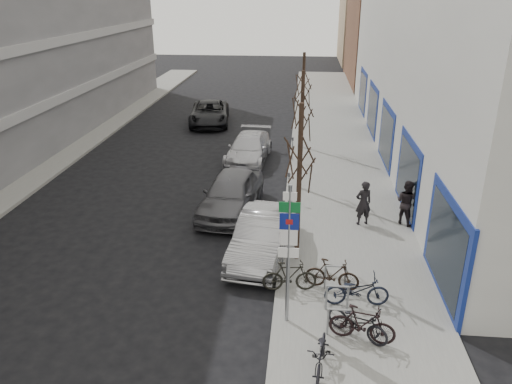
% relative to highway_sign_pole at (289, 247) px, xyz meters
% --- Properties ---
extents(ground, '(120.00, 120.00, 0.00)m').
position_rel_highway_sign_pole_xyz_m(ground, '(-2.40, 0.01, -2.46)').
color(ground, black).
rests_on(ground, ground).
extents(sidewalk_east, '(5.00, 70.00, 0.15)m').
position_rel_highway_sign_pole_xyz_m(sidewalk_east, '(2.10, 10.01, -2.38)').
color(sidewalk_east, slate).
rests_on(sidewalk_east, ground).
extents(sidewalk_west, '(3.00, 70.00, 0.15)m').
position_rel_highway_sign_pole_xyz_m(sidewalk_west, '(-13.40, 10.01, -2.38)').
color(sidewalk_west, slate).
rests_on(sidewalk_west, ground).
extents(brick_building_far, '(12.00, 14.00, 8.00)m').
position_rel_highway_sign_pole_xyz_m(brick_building_far, '(10.60, 40.01, 1.54)').
color(brick_building_far, brown).
rests_on(brick_building_far, ground).
extents(tan_building_far, '(13.00, 12.00, 9.00)m').
position_rel_highway_sign_pole_xyz_m(tan_building_far, '(11.10, 55.01, 2.04)').
color(tan_building_far, '#937A5B').
rests_on(tan_building_far, ground).
extents(highway_sign_pole, '(0.55, 0.10, 4.20)m').
position_rel_highway_sign_pole_xyz_m(highway_sign_pole, '(0.00, 0.00, 0.00)').
color(highway_sign_pole, gray).
rests_on(highway_sign_pole, ground).
extents(bike_rack, '(0.66, 2.26, 0.83)m').
position_rel_highway_sign_pole_xyz_m(bike_rack, '(1.40, 0.61, -1.80)').
color(bike_rack, gray).
rests_on(bike_rack, sidewalk_east).
extents(tree_near, '(1.80, 1.80, 5.50)m').
position_rel_highway_sign_pole_xyz_m(tree_near, '(0.20, 3.51, 1.65)').
color(tree_near, black).
rests_on(tree_near, ground).
extents(tree_mid, '(1.80, 1.80, 5.50)m').
position_rel_highway_sign_pole_xyz_m(tree_mid, '(0.20, 10.01, 1.65)').
color(tree_mid, black).
rests_on(tree_mid, ground).
extents(tree_far, '(1.80, 1.80, 5.50)m').
position_rel_highway_sign_pole_xyz_m(tree_far, '(0.20, 16.51, 1.65)').
color(tree_far, black).
rests_on(tree_far, ground).
extents(meter_front, '(0.10, 0.08, 1.27)m').
position_rel_highway_sign_pole_xyz_m(meter_front, '(-0.25, 3.01, -1.54)').
color(meter_front, gray).
rests_on(meter_front, sidewalk_east).
extents(meter_mid, '(0.10, 0.08, 1.27)m').
position_rel_highway_sign_pole_xyz_m(meter_mid, '(-0.25, 8.51, -1.54)').
color(meter_mid, gray).
rests_on(meter_mid, sidewalk_east).
extents(meter_back, '(0.10, 0.08, 1.27)m').
position_rel_highway_sign_pole_xyz_m(meter_back, '(-0.25, 14.01, -1.54)').
color(meter_back, gray).
rests_on(meter_back, sidewalk_east).
extents(bike_near_left, '(0.75, 1.82, 1.08)m').
position_rel_highway_sign_pole_xyz_m(bike_near_left, '(0.90, -1.87, -1.77)').
color(bike_near_left, black).
rests_on(bike_near_left, sidewalk_east).
extents(bike_near_right, '(1.81, 0.88, 1.06)m').
position_rel_highway_sign_pole_xyz_m(bike_near_right, '(1.97, -0.66, -1.78)').
color(bike_near_right, black).
rests_on(bike_near_right, sidewalk_east).
extents(bike_mid_curb, '(1.90, 0.69, 1.14)m').
position_rel_highway_sign_pole_xyz_m(bike_mid_curb, '(1.98, 0.95, -1.74)').
color(bike_mid_curb, black).
rests_on(bike_mid_curb, sidewalk_east).
extents(bike_mid_inner, '(1.72, 0.70, 1.01)m').
position_rel_highway_sign_pole_xyz_m(bike_mid_inner, '(0.02, 1.50, -1.80)').
color(bike_mid_inner, black).
rests_on(bike_mid_inner, sidewalk_east).
extents(bike_far_curb, '(1.77, 1.43, 1.08)m').
position_rel_highway_sign_pole_xyz_m(bike_far_curb, '(1.87, -0.49, -1.77)').
color(bike_far_curb, black).
rests_on(bike_far_curb, sidewalk_east).
extents(bike_far_inner, '(1.73, 0.80, 1.01)m').
position_rel_highway_sign_pole_xyz_m(bike_far_inner, '(1.31, 1.74, -1.80)').
color(bike_far_inner, black).
rests_on(bike_far_inner, sidewalk_east).
extents(parked_car_front, '(2.22, 4.85, 1.54)m').
position_rel_highway_sign_pole_xyz_m(parked_car_front, '(-1.00, 3.83, -1.69)').
color(parked_car_front, '#97989C').
rests_on(parked_car_front, ground).
extents(parked_car_mid, '(2.63, 5.20, 1.70)m').
position_rel_highway_sign_pole_xyz_m(parked_car_mid, '(-2.60, 7.38, -1.61)').
color(parked_car_mid, '#505055').
rests_on(parked_car_mid, ground).
extents(parked_car_back, '(2.42, 5.17, 1.46)m').
position_rel_highway_sign_pole_xyz_m(parked_car_back, '(-2.60, 14.02, -1.73)').
color(parked_car_back, '#B5B5BB').
rests_on(parked_car_back, ground).
extents(lane_car, '(3.23, 5.81, 1.54)m').
position_rel_highway_sign_pole_xyz_m(lane_car, '(-6.17, 21.81, -1.69)').
color(lane_car, black).
rests_on(lane_car, ground).
extents(pedestrian_near, '(0.75, 0.61, 1.78)m').
position_rel_highway_sign_pole_xyz_m(pedestrian_near, '(2.69, 6.43, -1.42)').
color(pedestrian_near, black).
rests_on(pedestrian_near, sidewalk_east).
extents(pedestrian_far, '(0.80, 0.79, 1.81)m').
position_rel_highway_sign_pole_xyz_m(pedestrian_far, '(4.35, 6.66, -1.40)').
color(pedestrian_far, black).
rests_on(pedestrian_far, sidewalk_east).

